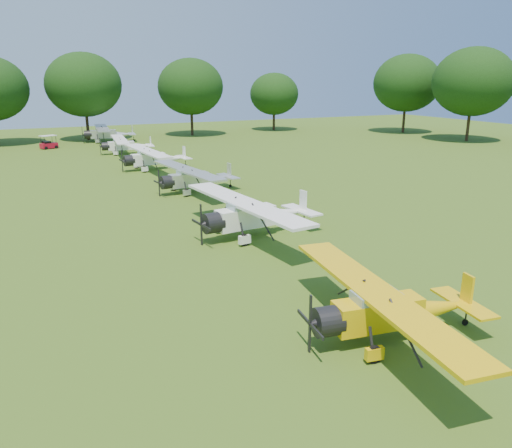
% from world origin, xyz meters
% --- Properties ---
extents(ground, '(160.00, 160.00, 0.00)m').
position_xyz_m(ground, '(0.00, 0.00, 0.00)').
color(ground, '#294812').
rests_on(ground, ground).
extents(tree_belt, '(137.36, 130.27, 14.52)m').
position_xyz_m(tree_belt, '(3.57, 0.16, 8.03)').
color(tree_belt, black).
rests_on(tree_belt, ground).
extents(aircraft_2, '(6.93, 11.01, 2.16)m').
position_xyz_m(aircraft_2, '(-0.03, -10.99, 1.26)').
color(aircraft_2, '#E4B709').
rests_on(aircraft_2, ground).
extents(aircraft_3, '(7.71, 12.25, 2.41)m').
position_xyz_m(aircraft_3, '(0.73, 2.42, 1.41)').
color(aircraft_3, white).
rests_on(aircraft_3, ground).
extents(aircraft_4, '(6.96, 11.04, 2.17)m').
position_xyz_m(aircraft_4, '(1.27, 15.40, 1.27)').
color(aircraft_4, silver).
rests_on(aircraft_4, ground).
extents(aircraft_5, '(7.14, 11.38, 2.24)m').
position_xyz_m(aircraft_5, '(0.74, 27.37, 1.31)').
color(aircraft_5, white).
rests_on(aircraft_5, ground).
extents(aircraft_6, '(6.60, 10.52, 2.07)m').
position_xyz_m(aircraft_6, '(0.21, 39.76, 1.21)').
color(aircraft_6, white).
rests_on(aircraft_6, ground).
extents(aircraft_7, '(7.64, 12.16, 2.39)m').
position_xyz_m(aircraft_7, '(0.11, 52.84, 1.40)').
color(aircraft_7, silver).
rests_on(aircraft_7, ground).
extents(golf_cart, '(2.37, 1.95, 1.77)m').
position_xyz_m(golf_cart, '(-8.27, 48.80, 0.59)').
color(golf_cart, '#B40C25').
rests_on(golf_cart, ground).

